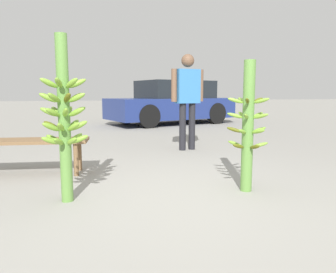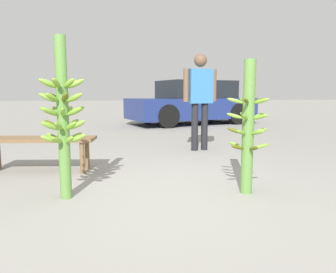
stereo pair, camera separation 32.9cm
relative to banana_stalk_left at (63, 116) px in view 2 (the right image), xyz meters
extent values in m
plane|color=gray|center=(0.96, -0.24, -0.82)|extent=(80.00, 80.00, 0.00)
cylinder|color=#5B8C3D|center=(0.00, 0.00, -0.03)|extent=(0.11, 0.11, 1.57)
ellipsoid|color=#75A333|center=(-0.03, -0.13, 0.30)|extent=(0.08, 0.18, 0.12)
ellipsoid|color=#75A333|center=(0.08, -0.10, 0.30)|extent=(0.15, 0.17, 0.12)
ellipsoid|color=#75A333|center=(0.13, 0.00, 0.30)|extent=(0.18, 0.05, 0.12)
ellipsoid|color=#75A333|center=(0.08, 0.10, 0.30)|extent=(0.15, 0.17, 0.12)
ellipsoid|color=#75A333|center=(-0.03, 0.13, 0.30)|extent=(0.09, 0.19, 0.12)
ellipsoid|color=#75A333|center=(-0.12, 0.05, 0.30)|extent=(0.18, 0.12, 0.12)
ellipsoid|color=#75A333|center=(-0.12, -0.06, 0.30)|extent=(0.18, 0.13, 0.12)
ellipsoid|color=#75A333|center=(0.12, -0.05, 0.17)|extent=(0.18, 0.11, 0.12)
ellipsoid|color=#545914|center=(0.11, 0.07, 0.17)|extent=(0.18, 0.14, 0.12)
ellipsoid|color=#75A333|center=(0.02, 0.13, 0.17)|extent=(0.07, 0.18, 0.12)
ellipsoid|color=#545914|center=(-0.09, 0.09, 0.17)|extent=(0.16, 0.16, 0.12)
ellipsoid|color=#75A333|center=(-0.13, -0.01, 0.17)|extent=(0.18, 0.07, 0.12)
ellipsoid|color=#75A333|center=(-0.07, -0.11, 0.17)|extent=(0.14, 0.18, 0.12)
ellipsoid|color=#545914|center=(0.04, -0.12, 0.17)|extent=(0.10, 0.19, 0.12)
ellipsoid|color=#75A333|center=(0.04, 0.13, 0.04)|extent=(0.10, 0.19, 0.12)
ellipsoid|color=#75A333|center=(-0.07, 0.11, 0.04)|extent=(0.14, 0.18, 0.12)
ellipsoid|color=#75A333|center=(-0.13, 0.01, 0.04)|extent=(0.18, 0.06, 0.12)
ellipsoid|color=#75A333|center=(-0.09, -0.10, 0.04)|extent=(0.16, 0.17, 0.12)
ellipsoid|color=#75A333|center=(0.02, -0.13, 0.04)|extent=(0.08, 0.18, 0.12)
ellipsoid|color=#75A333|center=(0.11, -0.06, 0.04)|extent=(0.18, 0.13, 0.12)
ellipsoid|color=#75A333|center=(0.12, 0.05, 0.04)|extent=(0.18, 0.11, 0.12)
ellipsoid|color=#75A333|center=(0.08, -0.10, -0.09)|extent=(0.15, 0.17, 0.12)
ellipsoid|color=#75A333|center=(0.13, 0.00, -0.09)|extent=(0.18, 0.06, 0.12)
ellipsoid|color=#75A333|center=(0.08, 0.10, -0.09)|extent=(0.15, 0.17, 0.12)
ellipsoid|color=#75A333|center=(-0.03, 0.13, -0.09)|extent=(0.09, 0.19, 0.12)
ellipsoid|color=#545914|center=(-0.12, 0.05, -0.09)|extent=(0.18, 0.12, 0.12)
ellipsoid|color=#75A333|center=(-0.11, -0.06, -0.09)|extent=(0.18, 0.13, 0.12)
ellipsoid|color=#75A333|center=(-0.02, -0.13, -0.09)|extent=(0.08, 0.18, 0.12)
ellipsoid|color=#75A333|center=(0.07, -0.11, -0.22)|extent=(0.13, 0.18, 0.11)
ellipsoid|color=#75A333|center=(0.13, -0.02, -0.22)|extent=(0.19, 0.07, 0.11)
ellipsoid|color=#75A333|center=(0.10, 0.09, -0.22)|extent=(0.17, 0.16, 0.11)
ellipsoid|color=#545914|center=(-0.01, 0.13, -0.22)|extent=(0.07, 0.18, 0.11)
ellipsoid|color=#75A333|center=(-0.11, 0.07, -0.22)|extent=(0.18, 0.14, 0.11)
ellipsoid|color=#75A333|center=(-0.13, -0.04, -0.22)|extent=(0.19, 0.10, 0.11)
ellipsoid|color=#75A333|center=(-0.05, -0.12, -0.22)|extent=(0.11, 0.19, 0.11)
cylinder|color=#5B8C3D|center=(1.83, -0.12, -0.13)|extent=(0.12, 0.12, 1.37)
ellipsoid|color=#545914|center=(1.96, -0.07, 0.14)|extent=(0.17, 0.10, 0.08)
ellipsoid|color=#75A333|center=(1.82, 0.02, 0.14)|extent=(0.05, 0.17, 0.08)
ellipsoid|color=#75A333|center=(1.70, -0.08, 0.14)|extent=(0.18, 0.08, 0.08)
ellipsoid|color=#545914|center=(1.75, -0.23, 0.14)|extent=(0.13, 0.16, 0.08)
ellipsoid|color=#75A333|center=(1.91, -0.22, 0.14)|extent=(0.14, 0.16, 0.08)
ellipsoid|color=#75A333|center=(1.75, -0.23, -0.02)|extent=(0.13, 0.16, 0.08)
ellipsoid|color=#75A333|center=(1.91, -0.23, -0.02)|extent=(0.13, 0.16, 0.08)
ellipsoid|color=#75A333|center=(1.96, -0.08, -0.02)|extent=(0.17, 0.09, 0.08)
ellipsoid|color=#75A333|center=(1.83, 0.02, -0.02)|extent=(0.04, 0.17, 0.08)
ellipsoid|color=#75A333|center=(1.70, -0.08, -0.02)|extent=(0.17, 0.09, 0.08)
ellipsoid|color=#75A333|center=(1.72, -0.21, -0.17)|extent=(0.16, 0.14, 0.08)
ellipsoid|color=#75A333|center=(1.88, -0.25, -0.17)|extent=(0.10, 0.17, 0.08)
ellipsoid|color=#75A333|center=(1.96, -0.11, -0.17)|extent=(0.17, 0.05, 0.08)
ellipsoid|color=#75A333|center=(1.86, 0.01, -0.17)|extent=(0.08, 0.18, 0.08)
ellipsoid|color=#545914|center=(1.71, -0.05, -0.17)|extent=(0.17, 0.12, 0.08)
ellipsoid|color=#545914|center=(1.70, -0.17, -0.32)|extent=(0.17, 0.10, 0.08)
ellipsoid|color=#545914|center=(1.84, -0.25, -0.32)|extent=(0.05, 0.17, 0.08)
ellipsoid|color=#75A333|center=(1.96, -0.15, -0.32)|extent=(0.18, 0.08, 0.08)
ellipsoid|color=#75A333|center=(1.90, 0.00, -0.32)|extent=(0.12, 0.17, 0.08)
ellipsoid|color=#75A333|center=(1.74, -0.01, -0.32)|extent=(0.14, 0.15, 0.08)
cylinder|color=black|center=(1.89, 2.42, -0.40)|extent=(0.14, 0.14, 0.85)
cylinder|color=black|center=(2.08, 2.46, -0.40)|extent=(0.14, 0.14, 0.85)
cube|color=#3372B2|center=(1.98, 2.44, 0.33)|extent=(0.46, 0.27, 0.60)
cylinder|color=brown|center=(1.72, 2.39, 0.34)|extent=(0.12, 0.12, 0.57)
cylinder|color=brown|center=(2.24, 2.49, 0.34)|extent=(0.12, 0.12, 0.57)
sphere|color=brown|center=(1.98, 2.44, 0.78)|extent=(0.23, 0.23, 0.23)
cube|color=brown|center=(-0.51, 1.19, -0.39)|extent=(1.50, 0.59, 0.04)
cylinder|color=brown|center=(0.10, 1.27, -0.61)|extent=(0.06, 0.06, 0.41)
cylinder|color=brown|center=(0.06, 0.97, -0.61)|extent=(0.06, 0.06, 0.41)
cube|color=navy|center=(2.96, 7.33, -0.30)|extent=(4.45, 2.92, 0.66)
cube|color=black|center=(3.12, 7.38, 0.31)|extent=(2.65, 2.23, 0.57)
cylinder|color=black|center=(1.99, 6.18, -0.47)|extent=(0.72, 0.40, 0.69)
cylinder|color=black|center=(1.51, 7.71, -0.47)|extent=(0.72, 0.40, 0.69)
cylinder|color=black|center=(4.42, 6.95, -0.47)|extent=(0.72, 0.40, 0.69)
cylinder|color=black|center=(3.94, 8.48, -0.47)|extent=(0.72, 0.40, 0.69)
camera|label=1|loc=(0.19, -3.19, 0.22)|focal=35.00mm
camera|label=2|loc=(0.51, -3.26, 0.22)|focal=35.00mm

